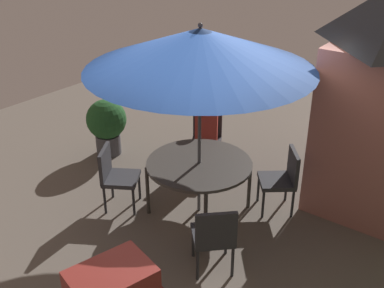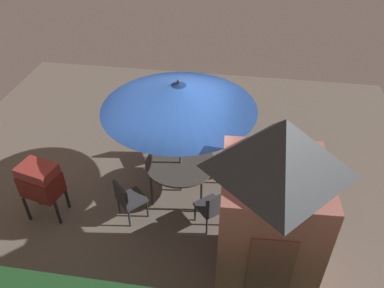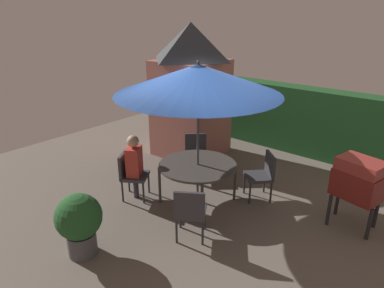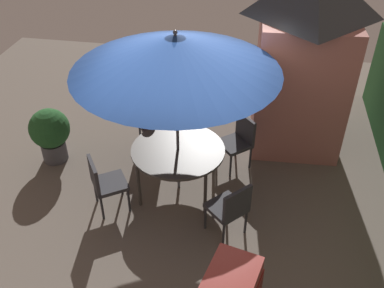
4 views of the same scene
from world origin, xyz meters
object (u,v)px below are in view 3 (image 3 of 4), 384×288
object	(u,v)px
patio_table	(198,167)
patio_umbrella	(198,79)
chair_near_shed	(131,172)
potted_plant_by_shed	(79,221)
bbq_grill	(359,180)
chair_far_side	(190,210)
chair_toward_house	(196,152)
chair_toward_hedge	(263,173)
person_in_red	(134,160)
garden_shed	(191,90)

from	to	relation	value
patio_table	patio_umbrella	bearing A→B (deg)	-60.26
chair_near_shed	potted_plant_by_shed	distance (m)	1.71
patio_umbrella	bbq_grill	distance (m)	3.02
patio_umbrella	chair_far_side	bearing A→B (deg)	-56.35
chair_far_side	chair_toward_house	size ratio (longest dim) A/B	1.00
patio_table	potted_plant_by_shed	xyz separation A→B (m)	(-0.35, -2.24, -0.15)
bbq_grill	chair_toward_hedge	xyz separation A→B (m)	(-1.60, -0.13, -0.33)
chair_near_shed	chair_far_side	distance (m)	1.73
person_in_red	chair_far_side	bearing A→B (deg)	-11.20
chair_far_side	chair_toward_house	xyz separation A→B (m)	(-1.39, 1.83, 0.00)
person_in_red	garden_shed	bearing A→B (deg)	105.35
bbq_grill	chair_far_side	world-z (taller)	bbq_grill
chair_toward_house	person_in_red	distance (m)	1.54
patio_umbrella	chair_toward_house	world-z (taller)	patio_umbrella
patio_umbrella	chair_toward_hedge	distance (m)	2.16
patio_umbrella	chair_toward_hedge	world-z (taller)	patio_umbrella
patio_table	person_in_red	distance (m)	1.18
chair_toward_hedge	chair_toward_house	size ratio (longest dim) A/B	1.00
patio_table	chair_toward_hedge	bearing A→B (deg)	46.16
garden_shed	patio_table	size ratio (longest dim) A/B	2.21
patio_umbrella	chair_toward_hedge	bearing A→B (deg)	46.16
garden_shed	person_in_red	distance (m)	2.63
garden_shed	chair_toward_hedge	xyz separation A→B (m)	(2.51, -0.88, -1.08)
chair_near_shed	chair_far_side	xyz separation A→B (m)	(1.71, -0.28, 0.00)
patio_table	chair_toward_hedge	xyz separation A→B (m)	(0.85, 0.89, -0.19)
patio_table	chair_near_shed	size ratio (longest dim) A/B	1.57
patio_table	person_in_red	size ratio (longest dim) A/B	1.12
patio_umbrella	potted_plant_by_shed	bearing A→B (deg)	-98.89
chair_near_shed	chair_toward_hedge	world-z (taller)	same
patio_umbrella	potted_plant_by_shed	xyz separation A→B (m)	(-0.35, -2.24, -1.74)
patio_table	potted_plant_by_shed	bearing A→B (deg)	-98.89
chair_toward_house	potted_plant_by_shed	bearing A→B (deg)	-82.65
chair_near_shed	chair_far_side	world-z (taller)	same
chair_near_shed	person_in_red	xyz separation A→B (m)	(0.07, 0.05, 0.26)
chair_near_shed	potted_plant_by_shed	bearing A→B (deg)	-65.24
potted_plant_by_shed	person_in_red	distance (m)	1.74
bbq_grill	patio_umbrella	bearing A→B (deg)	-157.36
garden_shed	potted_plant_by_shed	xyz separation A→B (m)	(1.31, -4.01, -1.04)
garden_shed	patio_umbrella	size ratio (longest dim) A/B	1.11
patio_table	bbq_grill	xyz separation A→B (m)	(2.45, 1.02, 0.14)
bbq_grill	chair_near_shed	world-z (taller)	bbq_grill
chair_toward_house	person_in_red	size ratio (longest dim) A/B	0.71
patio_umbrella	potted_plant_by_shed	distance (m)	2.86
chair_toward_house	bbq_grill	bearing A→B (deg)	2.88
patio_umbrella	chair_toward_house	size ratio (longest dim) A/B	3.12
garden_shed	patio_umbrella	distance (m)	2.52
garden_shed	chair_far_side	world-z (taller)	garden_shed
patio_table	chair_near_shed	xyz separation A→B (m)	(-1.07, -0.69, -0.19)
chair_near_shed	chair_far_side	size ratio (longest dim) A/B	1.00
patio_umbrella	potted_plant_by_shed	size ratio (longest dim) A/B	2.91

